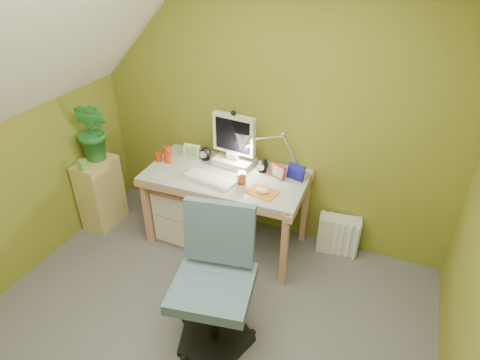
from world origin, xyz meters
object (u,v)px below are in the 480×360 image
at_px(monitor, 234,137).
at_px(task_chair, 212,285).
at_px(radiator, 338,235).
at_px(desk, 226,209).
at_px(desk_lamp, 285,144).
at_px(potted_plant, 93,131).
at_px(side_ledge, 101,193).

height_order(monitor, task_chair, monitor).
height_order(monitor, radiator, monitor).
distance_m(desk, desk_lamp, 0.81).
relative_size(desk, potted_plant, 2.37).
bearing_deg(desk, task_chair, -71.79).
xyz_separation_m(desk, radiator, (0.96, 0.27, -0.18)).
relative_size(desk, monitor, 2.54).
height_order(desk, monitor, monitor).
xyz_separation_m(desk, task_chair, (0.37, -0.99, 0.16)).
xyz_separation_m(potted_plant, task_chair, (1.57, -0.83, -0.44)).
xyz_separation_m(desk_lamp, task_chair, (-0.08, -1.17, -0.49)).
distance_m(desk_lamp, side_ledge, 1.84).
distance_m(monitor, task_chair, 1.31).
bearing_deg(desk_lamp, potted_plant, -173.03).
bearing_deg(monitor, task_chair, -67.52).
height_order(desk_lamp, potted_plant, desk_lamp).
xyz_separation_m(monitor, potted_plant, (-1.20, -0.34, -0.03)).
height_order(potted_plant, task_chair, potted_plant).
bearing_deg(desk, radiator, 13.69).
height_order(desk, radiator, desk).
bearing_deg(monitor, side_ledge, -157.11).
distance_m(side_ledge, radiator, 2.24).
distance_m(potted_plant, radiator, 2.34).
distance_m(desk, radiator, 1.02).
bearing_deg(desk_lamp, radiator, 5.66).
bearing_deg(desk, side_ledge, -172.27).
distance_m(potted_plant, task_chair, 1.83).
height_order(desk, potted_plant, potted_plant).
xyz_separation_m(desk, side_ledge, (-1.22, -0.21, -0.02)).
bearing_deg(radiator, desk, -172.63).
xyz_separation_m(desk_lamp, side_ledge, (-1.67, -0.39, -0.67)).
bearing_deg(task_chair, potted_plant, 141.45).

